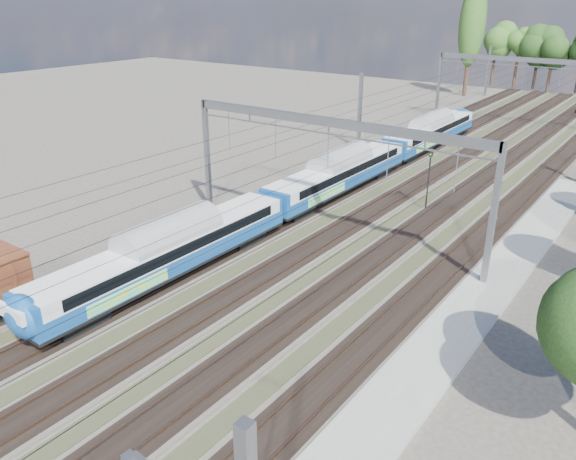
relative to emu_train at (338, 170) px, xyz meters
The scene contains 6 objects.
track_bed 7.95m from the emu_train, 53.65° to the left, with size 21.00×130.00×0.34m.
platform 25.18m from the emu_train, 48.86° to the right, with size 3.00×70.00×0.30m, color gray.
catenary 15.14m from the emu_train, 70.70° to the left, with size 25.65×130.00×9.00m.
poplar 60.69m from the emu_train, 99.60° to the left, with size 4.40×4.40×19.04m.
emu_train is the anchor object (origin of this frame).
signal_near 7.98m from the emu_train, ahead, with size 0.36×0.33×5.27m.
Camera 1 is at (19.85, -1.76, 16.57)m, focal length 35.00 mm.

